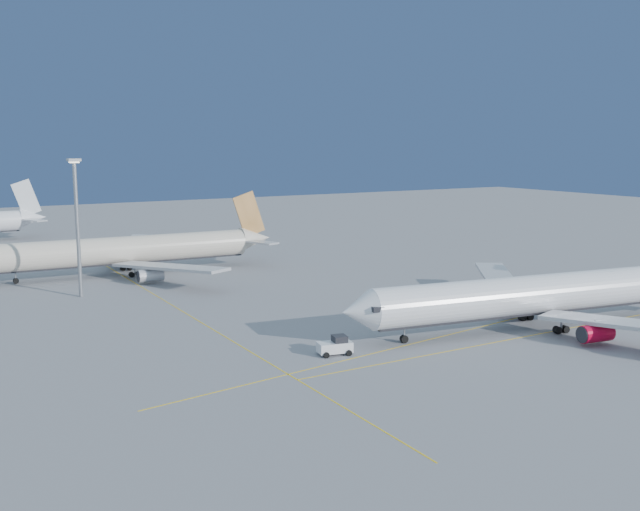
{
  "coord_description": "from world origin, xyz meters",
  "views": [
    {
      "loc": [
        -79.02,
        -86.07,
        28.16
      ],
      "look_at": [
        -11.95,
        28.54,
        7.0
      ],
      "focal_mm": 40.0,
      "sensor_mm": 36.0,
      "label": 1
    }
  ],
  "objects_px": {
    "airliner_virgin": "(547,294)",
    "airliner_etihad": "(132,250)",
    "pushback_tug": "(336,346)",
    "light_mast": "(77,216)"
  },
  "relations": [
    {
      "from": "light_mast",
      "to": "pushback_tug",
      "type": "bearing_deg",
      "value": -68.36
    },
    {
      "from": "airliner_etihad",
      "to": "pushback_tug",
      "type": "height_order",
      "value": "airliner_etihad"
    },
    {
      "from": "airliner_etihad",
      "to": "light_mast",
      "type": "xyz_separation_m",
      "value": [
        -14.71,
        -18.39,
        9.72
      ]
    },
    {
      "from": "airliner_virgin",
      "to": "airliner_etihad",
      "type": "bearing_deg",
      "value": 127.65
    },
    {
      "from": "pushback_tug",
      "to": "light_mast",
      "type": "xyz_separation_m",
      "value": [
        -21.61,
        54.49,
        13.73
      ]
    },
    {
      "from": "airliner_virgin",
      "to": "pushback_tug",
      "type": "bearing_deg",
      "value": -177.53
    },
    {
      "from": "light_mast",
      "to": "airliner_virgin",
      "type": "bearing_deg",
      "value": -45.47
    },
    {
      "from": "airliner_etihad",
      "to": "light_mast",
      "type": "relative_size",
      "value": 2.59
    },
    {
      "from": "airliner_virgin",
      "to": "airliner_etihad",
      "type": "distance_m",
      "value": 87.76
    },
    {
      "from": "airliner_virgin",
      "to": "light_mast",
      "type": "relative_size",
      "value": 2.7
    }
  ]
}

